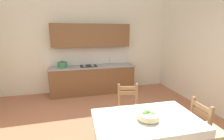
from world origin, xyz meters
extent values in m
cube|color=silver|center=(0.00, 2.78, 2.03)|extent=(6.15, 0.12, 4.05)
cube|color=brown|center=(0.11, 2.41, 0.43)|extent=(2.63, 0.60, 0.86)
cube|color=gray|center=(0.11, 2.40, 0.88)|extent=(2.66, 0.63, 0.04)
cube|color=silver|center=(0.11, 2.70, 1.18)|extent=(2.63, 0.01, 0.55)
cube|color=brown|center=(0.11, 2.54, 1.85)|extent=(2.42, 0.34, 0.70)
cube|color=black|center=(0.11, 2.14, 0.04)|extent=(2.59, 0.02, 0.09)
cylinder|color=silver|center=(0.70, 2.41, 0.90)|extent=(0.34, 0.34, 0.02)
cylinder|color=silver|center=(0.70, 2.55, 1.01)|extent=(0.02, 0.02, 0.22)
cube|color=black|center=(-0.02, 2.41, 0.91)|extent=(0.52, 0.42, 0.01)
cylinder|color=silver|center=(-0.15, 2.31, 0.92)|extent=(0.11, 0.11, 0.01)
cylinder|color=silver|center=(0.11, 2.31, 0.92)|extent=(0.11, 0.11, 0.01)
cylinder|color=silver|center=(-0.15, 2.51, 0.92)|extent=(0.11, 0.11, 0.01)
cylinder|color=silver|center=(0.11, 2.51, 0.92)|extent=(0.11, 0.11, 0.01)
cylinder|color=#337A4C|center=(-0.81, 2.39, 0.98)|extent=(0.28, 0.28, 0.15)
cylinder|color=#337A4C|center=(-0.81, 2.39, 1.06)|extent=(0.29, 0.29, 0.02)
sphere|color=black|center=(-0.81, 2.39, 1.08)|extent=(0.04, 0.04, 0.04)
cube|color=brown|center=(0.45, -0.72, 0.74)|extent=(1.42, 0.86, 0.02)
cube|color=brown|center=(-0.18, -0.35, 0.36)|extent=(0.07, 0.07, 0.73)
cube|color=brown|center=(1.09, -0.39, 0.36)|extent=(0.07, 0.07, 0.73)
cube|color=white|center=(0.45, -0.72, 0.75)|extent=(1.48, 0.92, 0.00)
cube|color=white|center=(0.46, -0.28, 0.69)|extent=(1.45, 0.05, 0.12)
cube|color=white|center=(-0.28, -0.70, 0.69)|extent=(0.03, 0.88, 0.12)
cube|color=white|center=(1.17, -0.74, 0.69)|extent=(0.03, 0.88, 0.12)
cube|color=#D1BC89|center=(1.49, -0.79, 0.43)|extent=(0.44, 0.44, 0.04)
cube|color=#A3754C|center=(1.68, -0.61, 0.21)|extent=(0.05, 0.05, 0.41)
cube|color=#A3754C|center=(1.32, -0.60, 0.46)|extent=(0.05, 0.05, 0.93)
cube|color=#A3754C|center=(1.30, -0.96, 0.46)|extent=(0.05, 0.05, 0.93)
cube|color=#A3754C|center=(1.31, -0.78, 0.84)|extent=(0.04, 0.32, 0.07)
cube|color=#A3754C|center=(1.31, -0.78, 0.74)|extent=(0.04, 0.32, 0.07)
cube|color=#D1BC89|center=(0.50, 0.11, 0.43)|extent=(0.49, 0.49, 0.04)
cube|color=#A3754C|center=(0.64, -0.10, 0.21)|extent=(0.05, 0.05, 0.41)
cube|color=#A3754C|center=(0.29, -0.03, 0.21)|extent=(0.05, 0.05, 0.41)
cube|color=#A3754C|center=(0.71, 0.25, 0.46)|extent=(0.05, 0.05, 0.93)
cube|color=#A3754C|center=(0.36, 0.32, 0.46)|extent=(0.05, 0.05, 0.93)
cube|color=#A3754C|center=(0.53, 0.29, 0.84)|extent=(0.32, 0.09, 0.07)
cube|color=#A3754C|center=(0.53, 0.29, 0.74)|extent=(0.32, 0.09, 0.07)
cylinder|color=beige|center=(0.45, -0.76, 0.77)|extent=(0.17, 0.17, 0.02)
cylinder|color=beige|center=(0.45, -0.76, 0.81)|extent=(0.30, 0.30, 0.07)
sphere|color=#4C8E3D|center=(0.40, -0.75, 0.82)|extent=(0.09, 0.09, 0.09)
sphere|color=#4C8E3D|center=(0.51, -0.78, 0.82)|extent=(0.08, 0.08, 0.08)
sphere|color=#4C8E3D|center=(0.45, -0.73, 0.83)|extent=(0.10, 0.10, 0.10)
camera|label=1|loc=(-0.51, -2.54, 1.90)|focal=25.37mm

